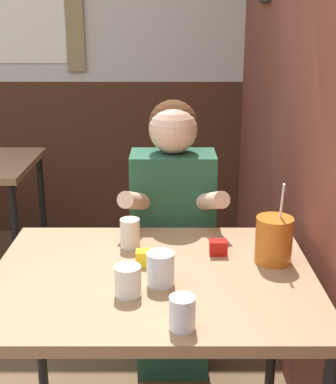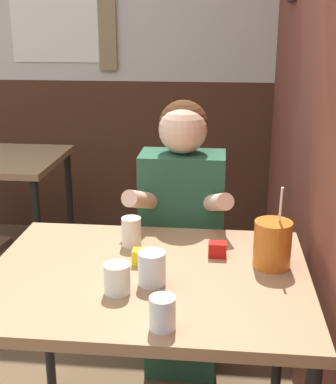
{
  "view_description": "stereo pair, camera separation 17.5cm",
  "coord_description": "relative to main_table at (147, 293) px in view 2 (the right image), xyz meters",
  "views": [
    {
      "loc": [
        0.73,
        -1.22,
        1.5
      ],
      "look_at": [
        0.73,
        0.45,
        0.96
      ],
      "focal_mm": 50.0,
      "sensor_mm": 36.0,
      "label": 1
    },
    {
      "loc": [
        0.91,
        -1.21,
        1.5
      ],
      "look_at": [
        0.73,
        0.45,
        0.96
      ],
      "focal_mm": 50.0,
      "sensor_mm": 36.0,
      "label": 2
    }
  ],
  "objects": [
    {
      "name": "brick_wall_right",
      "position": [
        0.59,
        0.95,
        0.68
      ],
      "size": [
        0.08,
        4.48,
        2.7
      ],
      "color": "brown",
      "rests_on": "ground_plane"
    },
    {
      "name": "person_seated",
      "position": [
        0.07,
        0.55,
        -0.05
      ],
      "size": [
        0.42,
        0.4,
        1.21
      ],
      "color": "#235138",
      "rests_on": "ground_plane"
    },
    {
      "name": "glass_by_brick",
      "position": [
        0.03,
        -0.07,
        0.12
      ],
      "size": [
        0.08,
        0.08,
        0.1
      ],
      "color": "silver",
      "rests_on": "main_table"
    },
    {
      "name": "back_wall",
      "position": [
        -0.69,
        2.22,
        0.68
      ],
      "size": [
        5.49,
        0.09,
        2.7
      ],
      "color": "silver",
      "rests_on": "ground_plane"
    },
    {
      "name": "cocktail_pitcher",
      "position": [
        0.39,
        0.09,
        0.15
      ],
      "size": [
        0.12,
        0.12,
        0.27
      ],
      "color": "#C6661E",
      "rests_on": "main_table"
    },
    {
      "name": "main_table",
      "position": [
        0.0,
        0.0,
        0.0
      ],
      "size": [
        1.02,
        0.78,
        0.74
      ],
      "color": "#93704C",
      "rests_on": "ground_plane"
    },
    {
      "name": "condiment_ketchup",
      "position": [
        0.22,
        0.15,
        0.09
      ],
      "size": [
        0.06,
        0.04,
        0.05
      ],
      "color": "#B7140F",
      "rests_on": "main_table"
    },
    {
      "name": "glass_center",
      "position": [
        -0.07,
        -0.13,
        0.11
      ],
      "size": [
        0.08,
        0.08,
        0.09
      ],
      "color": "silver",
      "rests_on": "main_table"
    },
    {
      "name": "glass_far_side",
      "position": [
        -0.08,
        0.21,
        0.12
      ],
      "size": [
        0.07,
        0.07,
        0.1
      ],
      "color": "silver",
      "rests_on": "main_table"
    },
    {
      "name": "glass_near_pitcher",
      "position": [
        0.08,
        -0.31,
        0.11
      ],
      "size": [
        0.07,
        0.07,
        0.09
      ],
      "color": "silver",
      "rests_on": "main_table"
    },
    {
      "name": "condiment_mustard",
      "position": [
        -0.03,
        0.06,
        0.09
      ],
      "size": [
        0.06,
        0.04,
        0.05
      ],
      "color": "yellow",
      "rests_on": "main_table"
    }
  ]
}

